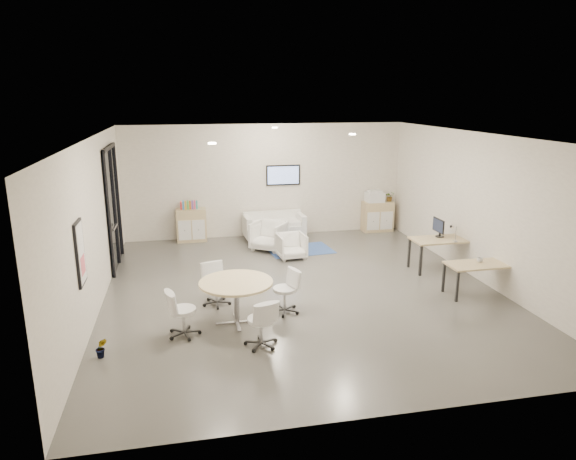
# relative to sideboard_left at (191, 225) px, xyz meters

# --- Properties ---
(room_shell) EXTENTS (9.60, 10.60, 4.80)m
(room_shell) POSITION_rel_sideboard_left_xyz_m (2.15, -4.26, 1.14)
(room_shell) COLOR #4F4E48
(room_shell) RESTS_ON ground
(glass_door) EXTENTS (0.09, 1.90, 2.85)m
(glass_door) POSITION_rel_sideboard_left_xyz_m (-1.80, -1.75, 1.04)
(glass_door) COLOR black
(glass_door) RESTS_ON room_shell
(artwork) EXTENTS (0.05, 0.54, 1.04)m
(artwork) POSITION_rel_sideboard_left_xyz_m (-1.82, -5.86, 1.09)
(artwork) COLOR black
(artwork) RESTS_ON room_shell
(wall_tv) EXTENTS (0.98, 0.06, 0.58)m
(wall_tv) POSITION_rel_sideboard_left_xyz_m (2.65, 0.20, 1.29)
(wall_tv) COLOR black
(wall_tv) RESTS_ON room_shell
(ceiling_spots) EXTENTS (3.14, 4.14, 0.03)m
(ceiling_spots) POSITION_rel_sideboard_left_xyz_m (1.95, -3.43, 2.72)
(ceiling_spots) COLOR #FFEAC6
(ceiling_spots) RESTS_ON room_shell
(sideboard_left) EXTENTS (0.82, 0.42, 0.92)m
(sideboard_left) POSITION_rel_sideboard_left_xyz_m (0.00, 0.00, 0.00)
(sideboard_left) COLOR tan
(sideboard_left) RESTS_ON room_shell
(sideboard_right) EXTENTS (0.90, 0.43, 0.90)m
(sideboard_right) POSITION_rel_sideboard_left_xyz_m (5.49, -0.01, -0.01)
(sideboard_right) COLOR tan
(sideboard_right) RESTS_ON room_shell
(books) EXTENTS (0.47, 0.14, 0.22)m
(books) POSITION_rel_sideboard_left_xyz_m (-0.04, 0.00, 0.57)
(books) COLOR red
(books) RESTS_ON sideboard_left
(printer) EXTENTS (0.51, 0.43, 0.35)m
(printer) POSITION_rel_sideboard_left_xyz_m (5.38, -0.00, 0.61)
(printer) COLOR white
(printer) RESTS_ON sideboard_right
(loveseat) EXTENTS (1.73, 0.92, 0.63)m
(loveseat) POSITION_rel_sideboard_left_xyz_m (2.30, -0.19, -0.11)
(loveseat) COLOR silver
(loveseat) RESTS_ON room_shell
(blue_rug) EXTENTS (1.77, 1.28, 0.01)m
(blue_rug) POSITION_rel_sideboard_left_xyz_m (2.78, -1.48, -0.45)
(blue_rug) COLOR navy
(blue_rug) RESTS_ON room_shell
(armchair_left) EXTENTS (1.10, 1.09, 0.83)m
(armchair_left) POSITION_rel_sideboard_left_xyz_m (1.98, -1.26, -0.04)
(armchair_left) COLOR silver
(armchair_left) RESTS_ON room_shell
(armchair_right) EXTENTS (0.73, 0.69, 0.69)m
(armchair_right) POSITION_rel_sideboard_left_xyz_m (2.41, -2.10, -0.11)
(armchair_right) COLOR silver
(armchair_right) RESTS_ON room_shell
(desk_rear) EXTENTS (1.44, 0.73, 0.75)m
(desk_rear) POSITION_rel_sideboard_left_xyz_m (5.66, -3.65, 0.22)
(desk_rear) COLOR tan
(desk_rear) RESTS_ON room_shell
(desk_front) EXTENTS (1.28, 0.64, 0.66)m
(desk_front) POSITION_rel_sideboard_left_xyz_m (5.62, -5.24, 0.14)
(desk_front) COLOR tan
(desk_front) RESTS_ON room_shell
(monitor) EXTENTS (0.20, 0.50, 0.44)m
(monitor) POSITION_rel_sideboard_left_xyz_m (5.62, -3.50, 0.53)
(monitor) COLOR black
(monitor) RESTS_ON desk_rear
(round_table) EXTENTS (1.31, 1.31, 0.80)m
(round_table) POSITION_rel_sideboard_left_xyz_m (0.66, -5.62, 0.26)
(round_table) COLOR tan
(round_table) RESTS_ON room_shell
(meeting_chairs) EXTENTS (2.60, 2.60, 0.82)m
(meeting_chairs) POSITION_rel_sideboard_left_xyz_m (0.66, -5.62, -0.05)
(meeting_chairs) COLOR white
(meeting_chairs) RESTS_ON room_shell
(plant_cabinet) EXTENTS (0.32, 0.35, 0.23)m
(plant_cabinet) POSITION_rel_sideboard_left_xyz_m (5.85, -0.01, 0.56)
(plant_cabinet) COLOR #3F7F3F
(plant_cabinet) RESTS_ON sideboard_right
(plant_floor) EXTENTS (0.22, 0.34, 0.14)m
(plant_floor) POSITION_rel_sideboard_left_xyz_m (-1.55, -6.44, -0.39)
(plant_floor) COLOR #3F7F3F
(plant_floor) RESTS_ON room_shell
(cup) EXTENTS (0.12, 0.10, 0.12)m
(cup) POSITION_rel_sideboard_left_xyz_m (5.70, -5.16, 0.27)
(cup) COLOR white
(cup) RESTS_ON desk_front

